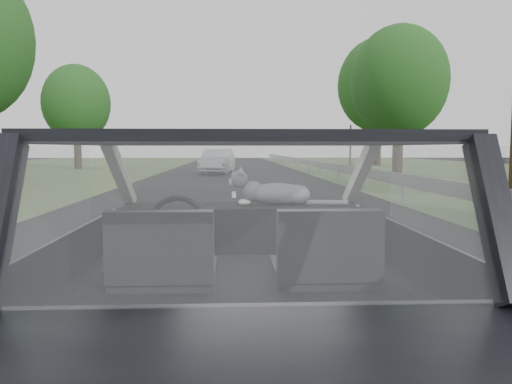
{
  "coord_description": "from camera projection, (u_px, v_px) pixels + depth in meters",
  "views": [
    {
      "loc": [
        -0.06,
        -2.72,
        1.38
      ],
      "look_at": [
        0.09,
        0.54,
        1.09
      ],
      "focal_mm": 35.0,
      "sensor_mm": 36.0,
      "label": 1
    }
  ],
  "objects": [
    {
      "name": "tree_6",
      "position": [
        77.0,
        118.0,
        33.2
      ],
      "size": [
        5.76,
        5.76,
        6.72
      ],
      "primitive_type": null,
      "rotation": [
        0.0,
        0.0,
        0.38
      ],
      "color": "#1D5B1E",
      "rests_on": "ground"
    },
    {
      "name": "other_car",
      "position": [
        217.0,
        162.0,
        26.76
      ],
      "size": [
        2.12,
        4.24,
        1.34
      ],
      "primitive_type": "imported",
      "rotation": [
        0.0,
        0.0,
        -0.13
      ],
      "color": "#B3B7BE",
      "rests_on": "ground"
    },
    {
      "name": "steering_wheel",
      "position": [
        177.0,
        224.0,
        3.05
      ],
      "size": [
        0.36,
        0.36,
        0.04
      ],
      "primitive_type": "torus",
      "color": "black",
      "rests_on": "dashboard"
    },
    {
      "name": "guardrail",
      "position": [
        400.0,
        179.0,
        12.93
      ],
      "size": [
        0.05,
        90.0,
        0.32
      ],
      "primitive_type": "cube",
      "color": "gray",
      "rests_on": "ground"
    },
    {
      "name": "cat",
      "position": [
        277.0,
        192.0,
        3.35
      ],
      "size": [
        0.58,
        0.21,
        0.26
      ],
      "primitive_type": "ellipsoid",
      "rotation": [
        0.0,
        0.0,
        -0.06
      ],
      "color": "slate",
      "rests_on": "dashboard"
    },
    {
      "name": "passenger_seat",
      "position": [
        325.0,
        249.0,
        2.48
      ],
      "size": [
        0.5,
        0.72,
        0.42
      ],
      "primitive_type": "cube",
      "color": "black",
      "rests_on": "subject_car"
    },
    {
      "name": "subject_car",
      "position": [
        244.0,
        267.0,
        2.76
      ],
      "size": [
        1.8,
        4.0,
        1.45
      ],
      "primitive_type": "cube",
      "color": "black",
      "rests_on": "ground"
    },
    {
      "name": "tree_3",
      "position": [
        378.0,
        104.0,
        39.62
      ],
      "size": [
        6.59,
        6.59,
        9.81
      ],
      "primitive_type": null,
      "rotation": [
        0.0,
        0.0,
        0.02
      ],
      "color": "#1D5B1E",
      "rests_on": "ground"
    },
    {
      "name": "highway_sign",
      "position": [
        350.0,
        149.0,
        27.73
      ],
      "size": [
        0.34,
        1.06,
        2.65
      ],
      "primitive_type": "cube",
      "rotation": [
        0.0,
        0.0,
        -0.23
      ],
      "color": "#155222",
      "rests_on": "ground"
    },
    {
      "name": "dashboard",
      "position": [
        241.0,
        227.0,
        3.37
      ],
      "size": [
        1.58,
        0.45,
        0.3
      ],
      "primitive_type": "cube",
      "color": "black",
      "rests_on": "subject_car"
    },
    {
      "name": "driver_seat",
      "position": [
        163.0,
        251.0,
        2.44
      ],
      "size": [
        0.5,
        0.72,
        0.42
      ],
      "primitive_type": "cube",
      "color": "black",
      "rests_on": "subject_car"
    },
    {
      "name": "tree_2",
      "position": [
        399.0,
        103.0,
        24.22
      ],
      "size": [
        4.95,
        4.95,
        7.11
      ],
      "primitive_type": null,
      "rotation": [
        0.0,
        0.0,
        0.06
      ],
      "color": "#1D5B1E",
      "rests_on": "ground"
    }
  ]
}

